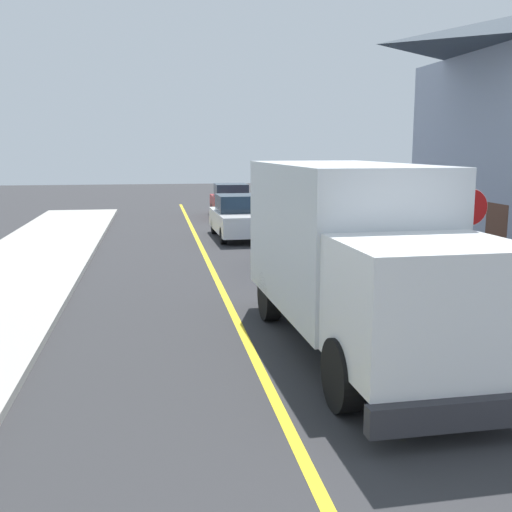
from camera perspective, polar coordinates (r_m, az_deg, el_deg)
name	(u,v)px	position (r m, az deg, el deg)	size (l,w,h in m)	color
centre_line_yellow	(248,344)	(11.28, -0.74, -8.07)	(0.16, 56.00, 0.01)	gold
box_truck	(353,248)	(10.88, 8.91, 0.69)	(2.64, 7.26, 3.20)	silver
parked_car_near	(304,244)	(17.65, 4.40, 1.11)	(1.84, 4.42, 1.67)	#2D4793
parked_car_mid	(239,218)	(24.14, -1.61, 3.52)	(1.90, 4.44, 1.67)	silver
parked_car_far	(231,202)	(31.43, -2.28, 5.01)	(1.82, 4.41, 1.67)	maroon
stop_sign	(469,226)	(13.82, 18.94, 2.60)	(0.80, 0.10, 2.65)	gray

